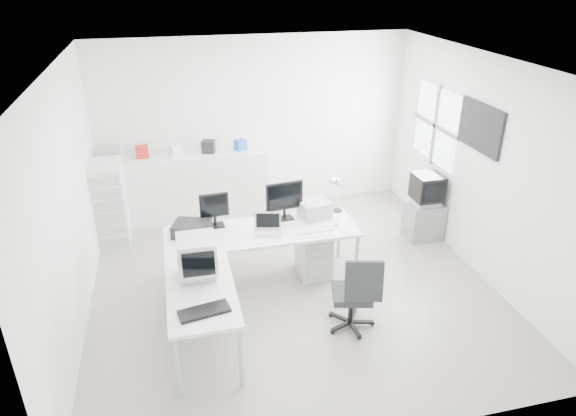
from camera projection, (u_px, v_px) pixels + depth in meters
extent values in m
cube|color=#B0AB9E|center=(292.00, 284.00, 6.68)|extent=(5.00, 5.00, 0.01)
cube|color=white|center=(292.00, 64.00, 5.45)|extent=(5.00, 5.00, 0.01)
cube|color=silver|center=(255.00, 125.00, 8.25)|extent=(5.00, 0.02, 2.80)
cube|color=silver|center=(68.00, 206.00, 5.54)|extent=(0.02, 5.00, 2.80)
cube|color=silver|center=(480.00, 167.00, 6.59)|extent=(0.02, 5.00, 2.80)
cube|color=silver|center=(314.00, 253.00, 6.80)|extent=(0.40, 0.50, 0.60)
cube|color=black|center=(192.00, 229.00, 6.28)|extent=(0.53, 0.47, 0.16)
cube|color=silver|center=(315.00, 230.00, 6.41)|extent=(0.46, 0.17, 0.02)
sphere|color=silver|center=(337.00, 224.00, 6.51)|extent=(0.06, 0.06, 0.06)
cube|color=#A4A4A4|center=(315.00, 209.00, 6.71)|extent=(0.43, 0.38, 0.21)
cube|color=black|center=(204.00, 311.00, 4.91)|extent=(0.52, 0.28, 0.03)
cube|color=slate|center=(423.00, 221.00, 7.68)|extent=(0.51, 0.42, 0.56)
cube|color=silver|center=(199.00, 186.00, 8.19)|extent=(2.19, 0.55, 1.09)
cube|color=#AC1C18|center=(142.00, 152.00, 7.74)|extent=(0.19, 0.18, 0.18)
cube|color=silver|center=(176.00, 150.00, 7.85)|extent=(0.20, 0.19, 0.16)
cube|color=black|center=(208.00, 146.00, 7.95)|extent=(0.23, 0.22, 0.19)
cube|color=#184FAC|center=(240.00, 145.00, 8.06)|extent=(0.21, 0.20, 0.16)
cylinder|color=silver|center=(121.00, 151.00, 7.71)|extent=(0.07, 0.07, 0.22)
cube|color=silver|center=(111.00, 203.00, 7.44)|extent=(0.44, 0.52, 1.25)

